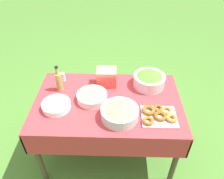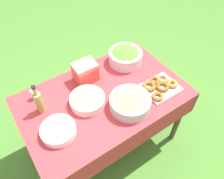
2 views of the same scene
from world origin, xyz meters
The scene contains 10 objects.
ground_plane centered at (0.00, 0.00, 0.00)m, with size 14.00×14.00×0.00m, color #477A2D.
picnic_table centered at (0.00, 0.00, 0.64)m, with size 1.35×0.85×0.74m.
salad_bowl centered at (0.40, 0.24, 0.81)m, with size 0.31×0.31×0.14m.
pasta_bowl centered at (-0.14, 0.01, 0.78)m, with size 0.28×0.28×0.09m.
donut_platter centered at (0.43, -0.19, 0.76)m, with size 0.31×0.27×0.05m.
plate_stack centered at (-0.45, -0.11, 0.77)m, with size 0.25×0.25×0.06m.
olive_oil_bottle centered at (-0.47, 0.14, 0.85)m, with size 0.06×0.06×0.27m.
bread_bowl centered at (0.11, -0.21, 0.80)m, with size 0.32×0.32×0.12m.
cooler_box centered at (-0.02, 0.24, 0.83)m, with size 0.19×0.15×0.17m.
salt_shaker centered at (-0.46, 0.29, 0.79)m, with size 0.05×0.05×0.09m.
Camera 1 is at (0.08, -1.49, 2.08)m, focal length 35.00 mm.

